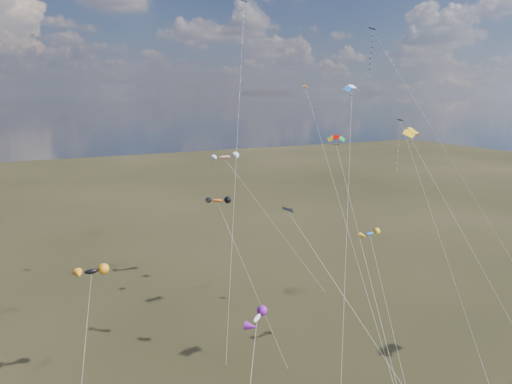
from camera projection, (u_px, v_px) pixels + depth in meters
name	position (u px, v px, depth m)	size (l,w,h in m)	color
diamond_black_high	(383.00, 68.00, 61.92)	(15.69, 20.65, 37.91)	black
diamond_navy_tall	(243.00, 43.00, 61.96)	(11.97, 20.05, 41.78)	#0E0F4E
diamond_black_mid	(329.00, 273.00, 37.79)	(8.82, 14.75, 19.61)	black
diamond_navy_right	(402.00, 155.00, 57.75)	(3.26, 18.59, 25.99)	#0C1C45
diamond_orange_center	(331.00, 173.00, 54.38)	(3.31, 23.24, 30.23)	#D95800
parafoil_yellow	(414.00, 132.00, 43.96)	(9.77, 13.80, 26.27)	#EBA811
parafoil_blue_white	(352.00, 88.00, 55.69)	(15.02, 18.83, 30.61)	blue
parafoil_tricolor	(337.00, 140.00, 46.79)	(4.45, 18.21, 25.22)	yellow
novelty_black_orange	(91.00, 272.00, 46.38)	(4.56, 10.27, 12.05)	black
novelty_orange_black	(218.00, 201.00, 51.51)	(5.70, 10.30, 17.79)	orange
novelty_white_purple	(257.00, 321.00, 28.80)	(8.89, 12.12, 15.61)	silver
novelty_redwhite_stripe	(225.00, 157.00, 70.54)	(12.66, 13.83, 20.24)	red
novelty_blue_yellow	(370.00, 234.00, 51.37)	(4.13, 10.91, 14.14)	blue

